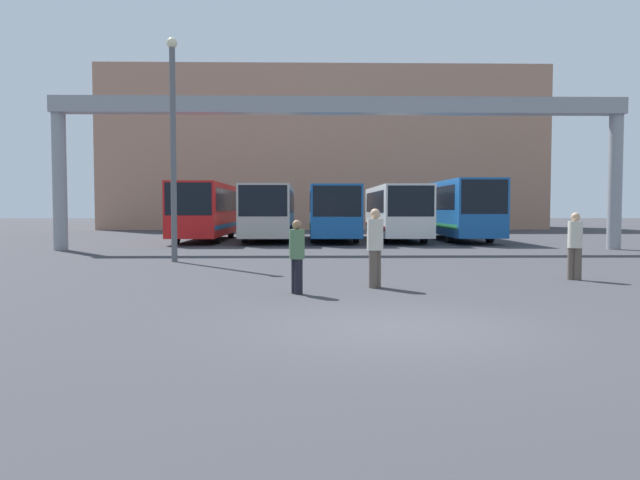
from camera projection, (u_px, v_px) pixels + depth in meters
ground_plane at (401, 328)px, 9.60m from camera, size 200.00×200.00×0.00m
building_backdrop at (322, 153)px, 57.50m from camera, size 37.93×12.00×13.76m
overhead_gantry at (340, 124)px, 27.08m from camera, size 24.91×0.80×6.63m
bus_slot_0 at (205, 208)px, 34.67m from camera, size 2.46×10.13×3.15m
bus_slot_1 at (270, 209)px, 35.31m from camera, size 2.57×11.25×3.03m
bus_slot_2 at (332, 210)px, 35.52m from camera, size 2.56×11.52×3.00m
bus_slot_3 at (396, 210)px, 34.95m from camera, size 2.47×10.23×3.01m
bus_slot_4 at (455, 207)px, 36.00m from camera, size 2.49×12.19×3.30m
pedestrian_mid_left at (297, 255)px, 13.32m from camera, size 0.33×0.33×1.59m
pedestrian_far_center at (375, 246)px, 14.37m from camera, size 0.38×0.38×1.83m
pedestrian_near_left at (575, 244)px, 15.91m from camera, size 0.36×0.36×1.73m
lamp_post at (173, 140)px, 21.11m from camera, size 0.36×0.36×7.57m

